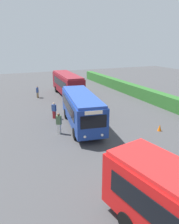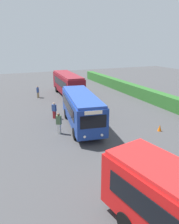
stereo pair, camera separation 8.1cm
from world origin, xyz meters
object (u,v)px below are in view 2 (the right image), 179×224
object	(u,v)px
bus_blue	(82,108)
person_left	(38,92)
person_right	(59,123)
person_center	(54,110)
traffic_cone	(160,128)
bus_maroon	(68,83)

from	to	relation	value
bus_blue	person_left	distance (m)	12.95
person_right	bus_blue	bearing A→B (deg)	-36.96
person_left	person_center	size ratio (longest dim) A/B	0.98
person_left	traffic_cone	size ratio (longest dim) A/B	2.81
person_left	person_right	size ratio (longest dim) A/B	0.89
bus_blue	traffic_cone	distance (m)	7.38
person_left	person_center	bearing A→B (deg)	-69.10
bus_blue	person_center	xyz separation A→B (m)	(-3.23, -1.86, -0.91)
person_left	person_right	distance (m)	13.60
bus_maroon	person_center	world-z (taller)	bus_maroon
person_right	bus_maroon	bearing A→B (deg)	14.02
bus_blue	person_left	bearing A→B (deg)	-162.52
person_left	person_right	bearing A→B (deg)	-71.63
bus_blue	person_left	world-z (taller)	bus_blue
bus_maroon	person_left	bearing A→B (deg)	85.19
person_left	person_center	world-z (taller)	person_center
bus_maroon	person_center	xyz separation A→B (m)	(8.97, -4.34, -0.97)
bus_maroon	person_left	size ratio (longest dim) A/B	5.77
person_left	traffic_cone	distance (m)	18.46
bus_maroon	bus_blue	bearing A→B (deg)	171.24
bus_maroon	traffic_cone	xyz separation A→B (m)	(16.06, 3.62, -1.58)
bus_maroon	person_right	world-z (taller)	bus_maroon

